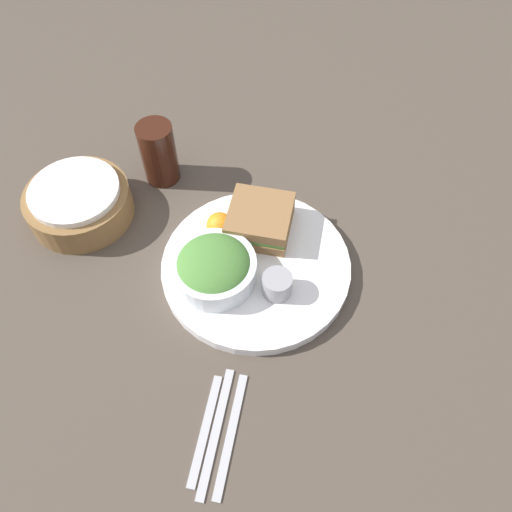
{
  "coord_description": "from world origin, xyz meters",
  "views": [
    {
      "loc": [
        -0.45,
        -0.09,
        0.7
      ],
      "look_at": [
        0.0,
        0.0,
        0.04
      ],
      "focal_mm": 35.0,
      "sensor_mm": 36.0,
      "label": 1
    }
  ],
  "objects_px": {
    "salad_bowl": "(214,268)",
    "bread_basket": "(79,202)",
    "sandwich": "(260,220)",
    "dressing_cup": "(277,285)",
    "knife": "(218,431)",
    "fork": "(231,434)",
    "plate": "(256,266)",
    "drink_glass": "(159,153)",
    "spoon": "(205,429)"
  },
  "relations": [
    {
      "from": "plate",
      "to": "spoon",
      "type": "bearing_deg",
      "value": 176.83
    },
    {
      "from": "bread_basket",
      "to": "plate",
      "type": "bearing_deg",
      "value": -99.39
    },
    {
      "from": "sandwich",
      "to": "bread_basket",
      "type": "xyz_separation_m",
      "value": [
        -0.02,
        0.32,
        -0.01
      ]
    },
    {
      "from": "fork",
      "to": "spoon",
      "type": "xyz_separation_m",
      "value": [
        -0.0,
        0.04,
        0.0
      ]
    },
    {
      "from": "knife",
      "to": "sandwich",
      "type": "bearing_deg",
      "value": -178.77
    },
    {
      "from": "sandwich",
      "to": "salad_bowl",
      "type": "xyz_separation_m",
      "value": [
        -0.11,
        0.05,
        0.0
      ]
    },
    {
      "from": "salad_bowl",
      "to": "drink_glass",
      "type": "xyz_separation_m",
      "value": [
        0.21,
        0.16,
        0.01
      ]
    },
    {
      "from": "sandwich",
      "to": "spoon",
      "type": "distance_m",
      "value": 0.35
    },
    {
      "from": "drink_glass",
      "to": "sandwich",
      "type": "bearing_deg",
      "value": -116.05
    },
    {
      "from": "salad_bowl",
      "to": "bread_basket",
      "type": "distance_m",
      "value": 0.29
    },
    {
      "from": "bread_basket",
      "to": "spoon",
      "type": "bearing_deg",
      "value": -136.0
    },
    {
      "from": "fork",
      "to": "sandwich",
      "type": "bearing_deg",
      "value": -175.77
    },
    {
      "from": "knife",
      "to": "plate",
      "type": "bearing_deg",
      "value": 180.0
    },
    {
      "from": "dressing_cup",
      "to": "bread_basket",
      "type": "height_order",
      "value": "bread_basket"
    },
    {
      "from": "sandwich",
      "to": "salad_bowl",
      "type": "relative_size",
      "value": 0.77
    },
    {
      "from": "knife",
      "to": "dressing_cup",
      "type": "bearing_deg",
      "value": 169.37
    },
    {
      "from": "dressing_cup",
      "to": "spoon",
      "type": "distance_m",
      "value": 0.24
    },
    {
      "from": "bread_basket",
      "to": "fork",
      "type": "xyz_separation_m",
      "value": [
        -0.33,
        -0.35,
        -0.03
      ]
    },
    {
      "from": "drink_glass",
      "to": "bread_basket",
      "type": "xyz_separation_m",
      "value": [
        -0.12,
        0.11,
        -0.03
      ]
    },
    {
      "from": "plate",
      "to": "fork",
      "type": "relative_size",
      "value": 1.82
    },
    {
      "from": "plate",
      "to": "drink_glass",
      "type": "distance_m",
      "value": 0.28
    },
    {
      "from": "dressing_cup",
      "to": "fork",
      "type": "relative_size",
      "value": 0.27
    },
    {
      "from": "fork",
      "to": "knife",
      "type": "distance_m",
      "value": 0.02
    },
    {
      "from": "salad_bowl",
      "to": "bread_basket",
      "type": "xyz_separation_m",
      "value": [
        0.09,
        0.27,
        -0.01
      ]
    },
    {
      "from": "sandwich",
      "to": "knife",
      "type": "relative_size",
      "value": 0.58
    },
    {
      "from": "sandwich",
      "to": "dressing_cup",
      "type": "xyz_separation_m",
      "value": [
        -0.12,
        -0.05,
        -0.01
      ]
    },
    {
      "from": "fork",
      "to": "bread_basket",
      "type": "bearing_deg",
      "value": -133.49
    },
    {
      "from": "bread_basket",
      "to": "knife",
      "type": "bearing_deg",
      "value": -134.39
    },
    {
      "from": "salad_bowl",
      "to": "fork",
      "type": "xyz_separation_m",
      "value": [
        -0.23,
        -0.08,
        -0.04
      ]
    },
    {
      "from": "knife",
      "to": "spoon",
      "type": "bearing_deg",
      "value": -90.0
    },
    {
      "from": "drink_glass",
      "to": "bread_basket",
      "type": "height_order",
      "value": "drink_glass"
    },
    {
      "from": "salad_bowl",
      "to": "spoon",
      "type": "distance_m",
      "value": 0.24
    },
    {
      "from": "dressing_cup",
      "to": "spoon",
      "type": "relative_size",
      "value": 0.31
    },
    {
      "from": "spoon",
      "to": "plate",
      "type": "bearing_deg",
      "value": 176.2
    },
    {
      "from": "salad_bowl",
      "to": "fork",
      "type": "relative_size",
      "value": 0.79
    },
    {
      "from": "salad_bowl",
      "to": "knife",
      "type": "bearing_deg",
      "value": -165.01
    },
    {
      "from": "plate",
      "to": "salad_bowl",
      "type": "relative_size",
      "value": 2.3
    },
    {
      "from": "bread_basket",
      "to": "spoon",
      "type": "relative_size",
      "value": 1.18
    },
    {
      "from": "plate",
      "to": "spoon",
      "type": "relative_size",
      "value": 2.02
    },
    {
      "from": "drink_glass",
      "to": "knife",
      "type": "bearing_deg",
      "value": -153.66
    },
    {
      "from": "salad_bowl",
      "to": "sandwich",
      "type": "bearing_deg",
      "value": -24.9
    },
    {
      "from": "sandwich",
      "to": "salad_bowl",
      "type": "distance_m",
      "value": 0.12
    },
    {
      "from": "sandwich",
      "to": "salad_bowl",
      "type": "height_order",
      "value": "salad_bowl"
    },
    {
      "from": "sandwich",
      "to": "dressing_cup",
      "type": "distance_m",
      "value": 0.13
    },
    {
      "from": "sandwich",
      "to": "dressing_cup",
      "type": "bearing_deg",
      "value": -156.47
    },
    {
      "from": "fork",
      "to": "knife",
      "type": "relative_size",
      "value": 0.95
    },
    {
      "from": "sandwich",
      "to": "dressing_cup",
      "type": "height_order",
      "value": "sandwich"
    },
    {
      "from": "plate",
      "to": "sandwich",
      "type": "bearing_deg",
      "value": 6.48
    },
    {
      "from": "dressing_cup",
      "to": "bread_basket",
      "type": "relative_size",
      "value": 0.26
    },
    {
      "from": "salad_bowl",
      "to": "knife",
      "type": "xyz_separation_m",
      "value": [
        -0.23,
        -0.06,
        -0.04
      ]
    }
  ]
}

